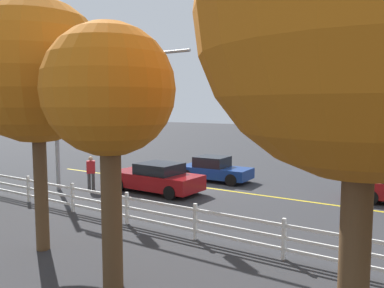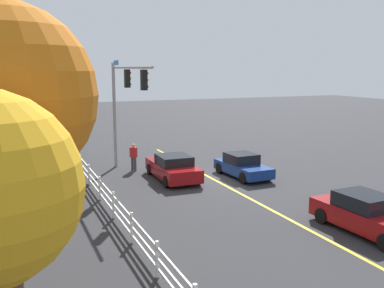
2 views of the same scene
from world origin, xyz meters
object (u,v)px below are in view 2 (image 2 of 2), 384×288
object	(u,v)px
tree_4	(10,117)
tree_5	(28,89)
car_1	(173,168)
pedestrian	(134,156)
tree_0	(2,97)
car_0	(367,215)
tree_1	(23,93)
car_2	(243,166)

from	to	relation	value
tree_4	tree_5	xyz separation A→B (m)	(12.95, -1.29, 0.40)
car_1	pedestrian	distance (m)	3.32
tree_0	car_0	bearing A→B (deg)	-89.94
tree_1	tree_4	xyz separation A→B (m)	(-3.43, 0.60, -0.67)
tree_1	tree_5	size ratio (longest dim) A/B	0.96
car_2	tree_4	bearing A→B (deg)	-72.92
car_0	tree_4	bearing A→B (deg)	-116.03
pedestrian	car_2	bearing A→B (deg)	101.54
tree_0	tree_5	bearing A→B (deg)	-4.73
car_0	pedestrian	size ratio (longest dim) A/B	2.80
car_1	pedestrian	xyz separation A→B (m)	(2.96, 1.47, 0.24)
tree_1	pedestrian	bearing A→B (deg)	-52.16
car_0	car_2	size ratio (longest dim) A/B	1.17
pedestrian	tree_4	size ratio (longest dim) A/B	0.28
pedestrian	tree_0	xyz separation A→B (m)	(-13.57, 7.11, 4.61)
tree_5	tree_4	bearing A→B (deg)	174.31
car_2	tree_4	distance (m)	13.62
tree_1	tree_0	bearing A→B (deg)	174.66
car_2	tree_5	bearing A→B (deg)	-130.37
car_2	pedestrian	world-z (taller)	pedestrian
pedestrian	tree_1	size ratio (longest dim) A/B	0.23
car_0	tree_0	distance (m)	13.45
tree_0	tree_4	size ratio (longest dim) A/B	1.32
car_2	pedestrian	size ratio (longest dim) A/B	2.40
tree_0	tree_5	xyz separation A→B (m)	(18.20, -1.50, -0.65)
car_1	tree_5	xyz separation A→B (m)	(7.59, 7.08, 4.20)
car_2	tree_1	xyz separation A→B (m)	(-0.96, 11.71, 4.52)
tree_0	tree_5	size ratio (longest dim) A/B	1.07
tree_4	car_1	bearing A→B (deg)	-57.37
pedestrian	tree_1	distance (m)	9.03
car_1	tree_1	distance (m)	9.17
car_1	car_2	size ratio (longest dim) A/B	1.15
tree_4	tree_5	distance (m)	13.02
tree_1	tree_5	bearing A→B (deg)	-4.16
car_2	pedestrian	distance (m)	6.70
car_1	tree_4	xyz separation A→B (m)	(-5.36, 8.37, 3.80)
car_0	tree_1	bearing A→B (deg)	-129.46
tree_0	tree_5	world-z (taller)	tree_0
car_2	tree_5	xyz separation A→B (m)	(8.56, 11.02, 4.24)
tree_5	car_2	bearing A→B (deg)	-127.83
tree_1	tree_4	distance (m)	3.55
car_1	car_0	bearing A→B (deg)	-158.16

